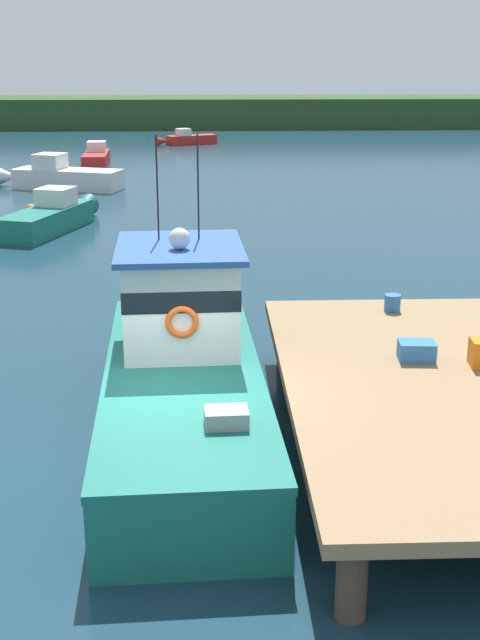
% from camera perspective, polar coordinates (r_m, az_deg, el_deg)
% --- Properties ---
extents(ground_plane, '(200.00, 200.00, 0.00)m').
position_cam_1_polar(ground_plane, '(13.56, -4.72, -9.10)').
color(ground_plane, '#193847').
extents(dock, '(6.00, 9.00, 1.20)m').
position_cam_1_polar(dock, '(13.73, 15.66, -4.46)').
color(dock, '#4C3D2D').
rests_on(dock, ground).
extents(main_fishing_boat, '(2.92, 9.88, 4.80)m').
position_cam_1_polar(main_fishing_boat, '(14.21, -3.93, -3.33)').
color(main_fishing_boat, '#196B5B').
rests_on(main_fishing_boat, ground).
extents(crate_single_far, '(0.63, 0.48, 0.32)m').
position_cam_1_polar(crate_single_far, '(14.28, 11.95, -2.07)').
color(crate_single_far, '#3370B2').
rests_on(crate_single_far, dock).
extents(bait_bucket, '(0.32, 0.32, 0.34)m').
position_cam_1_polar(bait_bucket, '(16.86, 10.35, 1.15)').
color(bait_bucket, '#2866B2').
rests_on(bait_bucket, dock).
extents(moored_boat_outer_mooring, '(4.24, 2.55, 1.09)m').
position_cam_1_polar(moored_boat_outer_mooring, '(59.02, -3.60, 12.22)').
color(moored_boat_outer_mooring, red).
rests_on(moored_boat_outer_mooring, ground).
extents(moored_boat_near_channel, '(6.38, 3.11, 1.60)m').
position_cam_1_polar(moored_boat_near_channel, '(40.46, -12.22, 9.53)').
color(moored_boat_near_channel, silver).
rests_on(moored_boat_near_channel, ground).
extents(moored_boat_far_left, '(2.86, 5.83, 1.47)m').
position_cam_1_polar(moored_boat_far_left, '(30.90, -12.70, 6.92)').
color(moored_boat_far_left, '#196B5B').
rests_on(moored_boat_far_left, ground).
extents(moored_boat_mid_harbor, '(1.46, 5.10, 1.29)m').
position_cam_1_polar(moored_boat_mid_harbor, '(48.62, -9.75, 10.88)').
color(moored_boat_mid_harbor, red).
rests_on(moored_boat_mid_harbor, ground).
extents(mooring_buoy_channel_marker, '(0.42, 0.42, 0.42)m').
position_cam_1_polar(mooring_buoy_channel_marker, '(42.81, -12.46, 9.49)').
color(mooring_buoy_channel_marker, silver).
rests_on(mooring_buoy_channel_marker, ground).
extents(mooring_buoy_spare_mooring, '(0.44, 0.44, 0.44)m').
position_cam_1_polar(mooring_buoy_spare_mooring, '(34.07, -14.04, 7.33)').
color(mooring_buoy_spare_mooring, '#EA5B19').
rests_on(mooring_buoy_spare_mooring, ground).
extents(far_shoreline, '(120.00, 8.00, 2.40)m').
position_cam_1_polar(far_shoreline, '(74.24, -2.75, 14.02)').
color(far_shoreline, '#284723').
rests_on(far_shoreline, ground).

